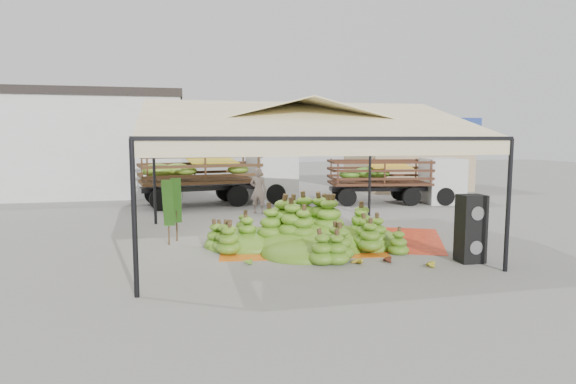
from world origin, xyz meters
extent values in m
plane|color=slate|center=(0.00, 0.00, 0.00)|extent=(90.00, 90.00, 0.00)
cylinder|color=black|center=(-4.00, -4.00, 1.50)|extent=(0.10, 0.10, 3.00)
cylinder|color=black|center=(4.00, -4.00, 1.50)|extent=(0.10, 0.10, 3.00)
cylinder|color=black|center=(-4.00, 4.00, 1.50)|extent=(0.10, 0.10, 3.00)
cylinder|color=black|center=(4.00, 4.00, 1.50)|extent=(0.10, 0.10, 3.00)
pyramid|color=beige|center=(0.00, 0.00, 3.50)|extent=(8.00, 8.00, 1.00)
cube|color=black|center=(0.00, 0.00, 3.00)|extent=(8.00, 8.00, 0.08)
cube|color=beige|center=(0.00, 0.00, 2.82)|extent=(8.00, 8.00, 0.36)
cube|color=silver|center=(-10.00, 14.00, 2.50)|extent=(14.00, 6.00, 5.00)
cube|color=black|center=(-10.00, 14.00, 5.20)|extent=(14.30, 6.30, 0.40)
cube|color=tan|center=(10.00, 13.00, 1.80)|extent=(6.00, 5.00, 3.60)
cube|color=navy|center=(10.00, 13.00, 3.85)|extent=(6.30, 5.30, 0.50)
cube|color=orange|center=(0.14, 0.06, 0.01)|extent=(4.81, 4.63, 0.01)
cube|color=#EA4B16|center=(2.69, -0.05, 0.01)|extent=(4.75, 4.84, 0.01)
ellipsoid|color=#357518|center=(0.42, -0.38, 0.64)|extent=(6.91, 6.13, 1.27)
ellipsoid|color=gold|center=(2.43, -3.30, 0.11)|extent=(0.61, 0.56, 0.22)
ellipsoid|color=#B78824|center=(0.89, -2.74, 0.10)|extent=(0.55, 0.52, 0.20)
ellipsoid|color=#502912|center=(1.63, -2.68, 0.11)|extent=(0.55, 0.49, 0.21)
ellipsoid|color=#5E1915|center=(3.70, -2.71, 0.11)|extent=(0.55, 0.48, 0.22)
ellipsoid|color=#54841B|center=(-1.65, -2.07, 0.09)|extent=(0.52, 0.49, 0.19)
ellipsoid|color=#4B7017|center=(-1.15, 0.00, 2.62)|extent=(0.24, 0.24, 0.20)
ellipsoid|color=#4B7017|center=(0.35, 0.00, 2.62)|extent=(0.24, 0.24, 0.20)
ellipsoid|color=#4B7017|center=(1.85, 0.00, 2.62)|extent=(0.24, 0.24, 0.20)
ellipsoid|color=#4B7017|center=(3.35, 0.00, 2.62)|extent=(0.24, 0.24, 0.20)
cube|color=black|center=(3.70, -3.08, 0.41)|extent=(0.62, 0.54, 0.82)
cube|color=black|center=(3.70, -3.08, 1.24)|extent=(0.62, 0.54, 0.82)
imported|color=gray|center=(-0.09, 5.56, 0.91)|extent=(0.79, 0.67, 1.83)
cube|color=#492B18|center=(-2.25, 8.52, 1.09)|extent=(5.48, 3.16, 0.12)
cube|color=silver|center=(1.12, 9.06, 1.19)|extent=(2.20, 2.54, 2.38)
cylinder|color=black|center=(-3.93, 7.21, 0.47)|extent=(0.97, 0.45, 0.93)
cylinder|color=black|center=(-4.25, 9.25, 0.47)|extent=(0.97, 0.45, 0.93)
cylinder|color=black|center=(-0.66, 7.73, 0.47)|extent=(0.97, 0.45, 0.93)
cylinder|color=black|center=(-0.98, 9.77, 0.47)|extent=(0.97, 0.45, 0.93)
cylinder|color=black|center=(1.08, 8.01, 0.47)|extent=(0.97, 0.45, 0.93)
cylinder|color=black|center=(0.76, 10.05, 0.47)|extent=(0.97, 0.45, 0.93)
ellipsoid|color=#477618|center=(-2.25, 8.52, 1.60)|extent=(4.38, 2.49, 0.72)
cube|color=gold|center=(-1.74, 8.60, 2.02)|extent=(2.37, 2.36, 0.26)
cube|color=#512A1B|center=(5.81, 7.30, 0.94)|extent=(4.77, 2.79, 0.11)
cube|color=silver|center=(8.74, 6.80, 1.03)|extent=(1.92, 2.22, 2.07)
cylinder|color=black|center=(4.07, 6.68, 0.40)|extent=(0.84, 0.40, 0.81)
cylinder|color=black|center=(4.37, 8.45, 0.40)|extent=(0.84, 0.40, 0.81)
cylinder|color=black|center=(6.90, 6.20, 0.40)|extent=(0.84, 0.40, 0.81)
cylinder|color=black|center=(7.20, 7.97, 0.40)|extent=(0.84, 0.40, 0.81)
cylinder|color=black|center=(8.41, 5.95, 0.40)|extent=(0.84, 0.40, 0.81)
cylinder|color=black|center=(8.71, 7.72, 0.40)|extent=(0.84, 0.40, 0.81)
ellipsoid|color=#45831B|center=(5.81, 7.30, 1.39)|extent=(3.81, 2.19, 0.63)
cube|color=gold|center=(6.26, 7.22, 1.75)|extent=(2.07, 2.07, 0.22)
camera|label=1|loc=(-3.17, -13.27, 3.01)|focal=30.00mm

